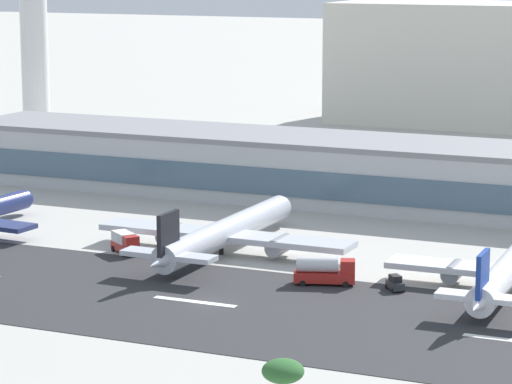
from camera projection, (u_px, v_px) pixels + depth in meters
name	position (u px, v px, depth m)	size (l,w,h in m)	color
ground_plane	(209.00, 303.00, 165.90)	(1400.00, 1400.00, 0.00)	#B2AFA8
runway_strip	(208.00, 303.00, 165.69)	(800.00, 37.59, 0.08)	#2D2D30
runway_centreline_dash_4	(195.00, 302.00, 166.44)	(12.00, 1.20, 0.01)	white
terminal_building	(329.00, 169.00, 233.57)	(149.45, 22.51, 11.98)	#B7BABC
control_tower	(34.00, 32.00, 284.60)	(11.57, 11.57, 46.68)	silver
airliner_black_tail_gate_1	(222.00, 234.00, 192.55)	(41.54, 46.98, 9.80)	silver
airliner_navy_tail_gate_2	(507.00, 271.00, 170.91)	(33.91, 44.00, 9.18)	white
service_box_truck_0	(125.00, 242.00, 193.15)	(6.24, 5.53, 3.25)	#B2231E
service_fuel_truck_1	(325.00, 271.00, 174.73)	(8.88, 5.20, 3.95)	#B2231E
service_baggage_tug_2	(395.00, 283.00, 171.94)	(3.28, 3.48, 2.20)	#2D3338
palm_tree_0	(283.00, 374.00, 110.65)	(3.80, 3.80, 10.33)	brown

